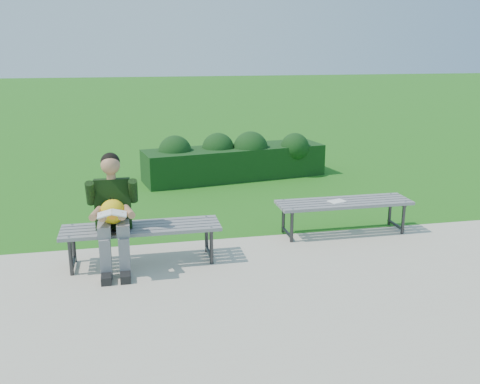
{
  "coord_description": "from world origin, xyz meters",
  "views": [
    {
      "loc": [
        -1.27,
        -6.5,
        2.46
      ],
      "look_at": [
        0.03,
        -0.32,
        0.74
      ],
      "focal_mm": 40.0,
      "sensor_mm": 36.0,
      "label": 1
    }
  ],
  "objects_px": {
    "paper_sheet": "(337,201)",
    "hedge": "(234,158)",
    "bench_left": "(141,231)",
    "bench_right": "(344,205)",
    "seated_boy": "(113,210)"
  },
  "relations": [
    {
      "from": "hedge",
      "to": "bench_right",
      "type": "height_order",
      "value": "hedge"
    },
    {
      "from": "hedge",
      "to": "bench_right",
      "type": "xyz_separation_m",
      "value": [
        0.81,
        -3.45,
        0.02
      ]
    },
    {
      "from": "seated_boy",
      "to": "paper_sheet",
      "type": "bearing_deg",
      "value": 11.6
    },
    {
      "from": "bench_right",
      "to": "seated_boy",
      "type": "height_order",
      "value": "seated_boy"
    },
    {
      "from": "bench_right",
      "to": "paper_sheet",
      "type": "xyz_separation_m",
      "value": [
        -0.1,
        0.0,
        0.06
      ]
    },
    {
      "from": "hedge",
      "to": "bench_left",
      "type": "bearing_deg",
      "value": -115.34
    },
    {
      "from": "bench_right",
      "to": "seated_boy",
      "type": "bearing_deg",
      "value": -168.78
    },
    {
      "from": "hedge",
      "to": "paper_sheet",
      "type": "bearing_deg",
      "value": -78.3
    },
    {
      "from": "bench_left",
      "to": "hedge",
      "type": "bearing_deg",
      "value": 64.66
    },
    {
      "from": "paper_sheet",
      "to": "hedge",
      "type": "bearing_deg",
      "value": 101.7
    },
    {
      "from": "bench_left",
      "to": "paper_sheet",
      "type": "height_order",
      "value": "bench_left"
    },
    {
      "from": "bench_left",
      "to": "bench_right",
      "type": "xyz_separation_m",
      "value": [
        2.68,
        0.49,
        0.0
      ]
    },
    {
      "from": "seated_boy",
      "to": "paper_sheet",
      "type": "xyz_separation_m",
      "value": [
        2.88,
        0.59,
        -0.24
      ]
    },
    {
      "from": "hedge",
      "to": "bench_right",
      "type": "distance_m",
      "value": 3.54
    },
    {
      "from": "bench_left",
      "to": "seated_boy",
      "type": "xyz_separation_m",
      "value": [
        -0.3,
        -0.1,
        0.3
      ]
    }
  ]
}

